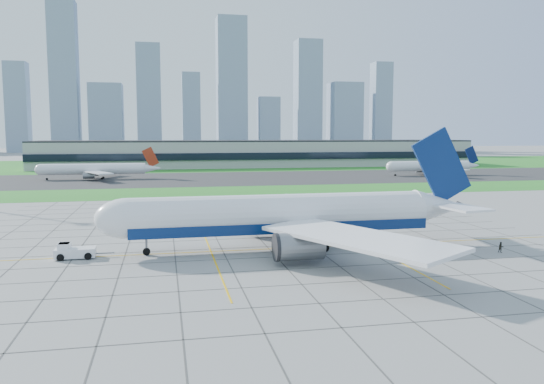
% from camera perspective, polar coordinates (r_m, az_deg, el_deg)
% --- Properties ---
extents(ground, '(1400.00, 1400.00, 0.00)m').
position_cam_1_polar(ground, '(93.58, -0.55, -5.90)').
color(ground, '#989993').
rests_on(ground, ground).
extents(grass_median, '(700.00, 35.00, 0.04)m').
position_cam_1_polar(grass_median, '(181.71, -5.97, 0.02)').
color(grass_median, '#237521').
rests_on(grass_median, ground).
extents(asphalt_taxiway, '(700.00, 75.00, 0.04)m').
position_cam_1_polar(asphalt_taxiway, '(236.26, -7.28, 1.44)').
color(asphalt_taxiway, '#383838').
rests_on(asphalt_taxiway, ground).
extents(grass_far, '(700.00, 145.00, 0.04)m').
position_cam_1_polar(grass_far, '(345.80, -8.65, 2.94)').
color(grass_far, '#237521').
rests_on(grass_far, ground).
extents(apron_markings, '(120.00, 130.00, 0.03)m').
position_cam_1_polar(apron_markings, '(104.33, -1.48, -4.62)').
color(apron_markings, '#474744').
rests_on(apron_markings, ground).
extents(terminal, '(260.00, 43.00, 15.80)m').
position_cam_1_polar(terminal, '(325.00, -1.36, 4.19)').
color(terminal, '#B7B7B2').
rests_on(terminal, ground).
extents(city_skyline, '(523.00, 32.40, 160.00)m').
position_cam_1_polar(city_skyline, '(611.13, -10.86, 9.86)').
color(city_skyline, '#8498AD').
rests_on(city_skyline, ground).
extents(airliner, '(66.64, 67.55, 20.98)m').
position_cam_1_polar(airliner, '(90.88, 1.31, -2.58)').
color(airliner, white).
rests_on(airliner, ground).
extents(pushback_tug, '(9.08, 3.26, 2.52)m').
position_cam_1_polar(pushback_tug, '(90.42, -20.59, -6.01)').
color(pushback_tug, white).
rests_on(pushback_tug, ground).
extents(crew_near, '(0.84, 0.82, 1.96)m').
position_cam_1_polar(crew_near, '(90.99, -21.43, -6.06)').
color(crew_near, black).
rests_on(crew_near, ground).
extents(crew_far, '(1.02, 0.88, 1.81)m').
position_cam_1_polar(crew_far, '(96.63, 23.41, -5.48)').
color(crew_far, black).
rests_on(crew_far, ground).
extents(distant_jet_1, '(49.62, 42.66, 14.08)m').
position_cam_1_polar(distant_jet_1, '(243.05, -18.48, 2.36)').
color(distant_jet_1, white).
rests_on(distant_jet_1, ground).
extents(distant_jet_2, '(45.22, 42.66, 14.08)m').
position_cam_1_polar(distant_jet_2, '(263.34, 16.71, 2.69)').
color(distant_jet_2, white).
rests_on(distant_jet_2, ground).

